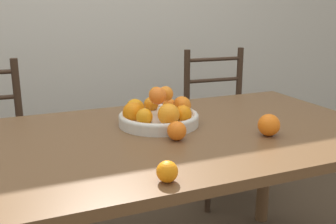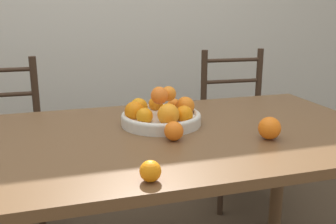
# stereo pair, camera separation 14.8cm
# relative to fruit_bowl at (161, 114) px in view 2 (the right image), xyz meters

# --- Properties ---
(dining_table) EXTENTS (1.80, 0.92, 0.74)m
(dining_table) POSITION_rel_fruit_bowl_xyz_m (-0.07, -0.11, -0.13)
(dining_table) COLOR brown
(dining_table) RESTS_ON ground_plane
(fruit_bowl) EXTENTS (0.32, 0.32, 0.16)m
(fruit_bowl) POSITION_rel_fruit_bowl_xyz_m (0.00, 0.00, 0.00)
(fruit_bowl) COLOR beige
(fruit_bowl) RESTS_ON dining_table
(orange_loose_0) EXTENTS (0.07, 0.07, 0.07)m
(orange_loose_0) POSITION_rel_fruit_bowl_xyz_m (-0.01, -0.20, -0.01)
(orange_loose_0) COLOR orange
(orange_loose_0) RESTS_ON dining_table
(orange_loose_1) EXTENTS (0.08, 0.08, 0.08)m
(orange_loose_1) POSITION_rel_fruit_bowl_xyz_m (0.33, -0.28, -0.00)
(orange_loose_1) COLOR orange
(orange_loose_1) RESTS_ON dining_table
(orange_loose_2) EXTENTS (0.06, 0.06, 0.06)m
(orange_loose_2) POSITION_rel_fruit_bowl_xyz_m (-0.17, -0.50, -0.01)
(orange_loose_2) COLOR orange
(orange_loose_2) RESTS_ON dining_table
(chair_left) EXTENTS (0.43, 0.41, 0.94)m
(chair_left) POSITION_rel_fruit_bowl_xyz_m (-0.69, 0.68, -0.33)
(chair_left) COLOR #382619
(chair_left) RESTS_ON ground_plane
(chair_right) EXTENTS (0.45, 0.43, 0.94)m
(chair_right) POSITION_rel_fruit_bowl_xyz_m (0.70, 0.68, -0.33)
(chair_right) COLOR #382619
(chair_right) RESTS_ON ground_plane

